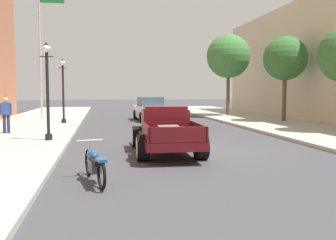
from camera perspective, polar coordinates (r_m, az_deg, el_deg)
ground_plane at (r=13.45m, az=3.92°, el=-4.58°), size 140.00×140.00×0.00m
hotrod_truck_maroon at (r=12.98m, az=-0.43°, el=-1.54°), size 2.30×4.99×1.58m
motorcycle_parked at (r=8.90m, az=-11.08°, el=-6.50°), size 0.72×2.08×0.93m
car_background_white at (r=26.30m, az=-2.75°, el=1.59°), size 2.09×4.41×1.65m
pedestrian_sidewalk_left at (r=18.75m, az=-23.34°, el=0.99°), size 0.53×0.22×1.65m
street_lamp_near at (r=15.57m, az=-17.82°, el=5.27°), size 0.50×0.32×3.85m
street_lamp_far at (r=23.42m, az=-15.62°, el=5.02°), size 0.50×0.32×3.85m
flagpole at (r=27.43m, az=-18.39°, el=11.97°), size 1.74×0.16×9.16m
street_tree_second at (r=25.11m, az=17.34°, el=8.87°), size 2.76×2.76×5.36m
street_tree_third at (r=30.00m, az=9.15°, el=9.50°), size 3.39×3.39×6.29m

